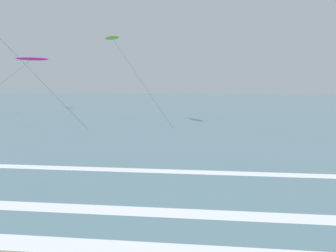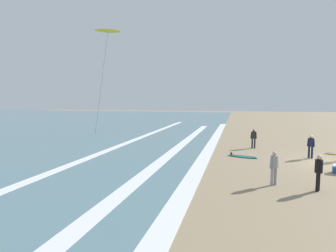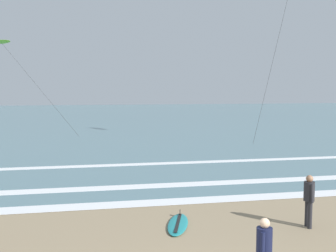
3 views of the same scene
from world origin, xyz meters
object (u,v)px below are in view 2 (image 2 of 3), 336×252
object	(u,v)px
surfer_right_near	(319,170)
kite_yellow_high_left	(108,31)
surfer_left_near	(254,137)
surfboard_right_spare	(243,156)
surfer_left_far	(311,144)
surfer_background_far	(274,165)

from	to	relation	value
surfer_right_near	kite_yellow_high_left	xyz separation A→B (m)	(18.54, 19.22, 11.50)
surfer_right_near	kite_yellow_high_left	bearing A→B (deg)	46.03
surfer_left_near	surfboard_right_spare	xyz separation A→B (m)	(-3.82, 0.93, -0.91)
surfer_right_near	kite_yellow_high_left	world-z (taller)	kite_yellow_high_left
surfboard_right_spare	kite_yellow_high_left	xyz separation A→B (m)	(12.13, 16.19, 12.41)
surfboard_right_spare	surfer_left_near	bearing A→B (deg)	-13.65
surfer_right_near	surfer_left_far	world-z (taller)	same
surfboard_right_spare	surfer_right_near	bearing A→B (deg)	-154.72
surfer_left_near	kite_yellow_high_left	size ratio (longest dim) A/B	0.13
surfer_left_far	surfboard_right_spare	world-z (taller)	surfer_left_far
surfer_left_near	surfer_background_far	xyz separation A→B (m)	(-9.84, -0.34, 0.00)
surfer_right_near	surfboard_right_spare	xyz separation A→B (m)	(6.42, 3.03, -0.91)
surfer_left_far	surfer_background_far	distance (m)	7.52
surfboard_right_spare	surfer_left_far	bearing A→B (deg)	-80.10
surfboard_right_spare	kite_yellow_high_left	world-z (taller)	kite_yellow_high_left
surfer_left_near	surfer_background_far	world-z (taller)	same
surfer_right_near	surfer_left_near	size ratio (longest dim) A/B	1.00
surfer_left_near	surfboard_right_spare	distance (m)	4.03
surfer_right_near	surfer_left_near	distance (m)	10.45
surfer_right_near	surfer_background_far	xyz separation A→B (m)	(0.40, 1.77, 0.00)
surfer_background_far	surfer_left_far	bearing A→B (deg)	-25.27
surfer_background_far	surfer_left_near	bearing A→B (deg)	1.96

